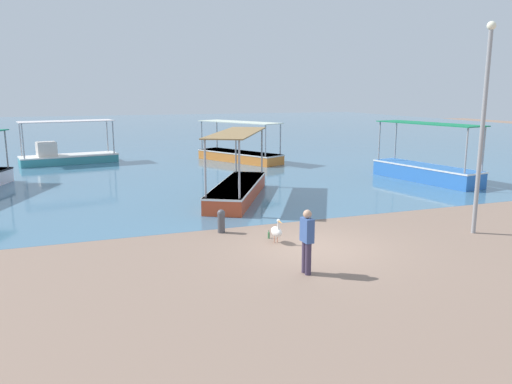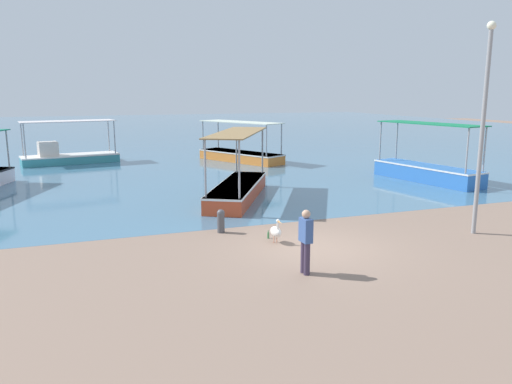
{
  "view_description": "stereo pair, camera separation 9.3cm",
  "coord_description": "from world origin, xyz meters",
  "px_view_note": "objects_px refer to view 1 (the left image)",
  "views": [
    {
      "loc": [
        -6.59,
        -12.92,
        4.59
      ],
      "look_at": [
        -0.24,
        4.52,
        0.88
      ],
      "focal_mm": 35.0,
      "sensor_mm": 36.0,
      "label": 1
    },
    {
      "loc": [
        -6.5,
        -12.96,
        4.59
      ],
      "look_at": [
        -0.24,
        4.52,
        0.88
      ],
      "focal_mm": 35.0,
      "sensor_mm": 36.0,
      "label": 2
    }
  ],
  "objects_px": {
    "fishing_boat_outer": "(238,187)",
    "fisherman_standing": "(307,240)",
    "pelican": "(276,231)",
    "mooring_bollard": "(221,220)",
    "fishing_boat_near_right": "(239,154)",
    "fishing_boat_far_right": "(426,170)",
    "glass_bottle": "(269,235)",
    "fishing_boat_center": "(66,155)",
    "lamp_post": "(483,120)"
  },
  "relations": [
    {
      "from": "fishing_boat_outer",
      "to": "glass_bottle",
      "type": "height_order",
      "value": "fishing_boat_outer"
    },
    {
      "from": "fishing_boat_outer",
      "to": "fisherman_standing",
      "type": "relative_size",
      "value": 3.93
    },
    {
      "from": "fishing_boat_center",
      "to": "glass_bottle",
      "type": "xyz_separation_m",
      "value": [
        6.24,
        -20.49,
        -0.47
      ]
    },
    {
      "from": "glass_bottle",
      "to": "fishing_boat_center",
      "type": "bearing_deg",
      "value": 106.94
    },
    {
      "from": "fishing_boat_outer",
      "to": "fisherman_standing",
      "type": "bearing_deg",
      "value": -97.12
    },
    {
      "from": "fishing_boat_far_right",
      "to": "pelican",
      "type": "relative_size",
      "value": 7.95
    },
    {
      "from": "mooring_bollard",
      "to": "glass_bottle",
      "type": "height_order",
      "value": "mooring_bollard"
    },
    {
      "from": "fishing_boat_center",
      "to": "fisherman_standing",
      "type": "distance_m",
      "value": 24.5
    },
    {
      "from": "pelican",
      "to": "glass_bottle",
      "type": "xyz_separation_m",
      "value": [
        -0.05,
        0.53,
        -0.27
      ]
    },
    {
      "from": "fishing_boat_center",
      "to": "pelican",
      "type": "relative_size",
      "value": 7.81
    },
    {
      "from": "fishing_boat_near_right",
      "to": "pelican",
      "type": "xyz_separation_m",
      "value": [
        -4.73,
        -18.09,
        -0.14
      ]
    },
    {
      "from": "fishing_boat_far_right",
      "to": "glass_bottle",
      "type": "distance_m",
      "value": 13.57
    },
    {
      "from": "fishing_boat_near_right",
      "to": "fishing_boat_far_right",
      "type": "distance_m",
      "value": 12.59
    },
    {
      "from": "fishing_boat_far_right",
      "to": "fishing_boat_outer",
      "type": "height_order",
      "value": "fishing_boat_far_right"
    },
    {
      "from": "fishing_boat_far_right",
      "to": "mooring_bollard",
      "type": "relative_size",
      "value": 8.06
    },
    {
      "from": "fishing_boat_far_right",
      "to": "pelican",
      "type": "height_order",
      "value": "fishing_boat_far_right"
    },
    {
      "from": "fishing_boat_near_right",
      "to": "fishing_boat_outer",
      "type": "distance_m",
      "value": 12.08
    },
    {
      "from": "fishing_boat_outer",
      "to": "pelican",
      "type": "relative_size",
      "value": 8.26
    },
    {
      "from": "fishing_boat_far_right",
      "to": "glass_bottle",
      "type": "relative_size",
      "value": 23.65
    },
    {
      "from": "fisherman_standing",
      "to": "glass_bottle",
      "type": "xyz_separation_m",
      "value": [
        0.24,
        3.26,
        -0.8
      ]
    },
    {
      "from": "fishing_boat_outer",
      "to": "mooring_bollard",
      "type": "bearing_deg",
      "value": -113.7
    },
    {
      "from": "lamp_post",
      "to": "glass_bottle",
      "type": "distance_m",
      "value": 7.76
    },
    {
      "from": "fishing_boat_center",
      "to": "fishing_boat_far_right",
      "type": "relative_size",
      "value": 0.98
    },
    {
      "from": "fishing_boat_far_right",
      "to": "fishing_boat_center",
      "type": "bearing_deg",
      "value": 142.94
    },
    {
      "from": "fishing_boat_outer",
      "to": "mooring_bollard",
      "type": "height_order",
      "value": "fishing_boat_outer"
    },
    {
      "from": "pelican",
      "to": "mooring_bollard",
      "type": "height_order",
      "value": "pelican"
    },
    {
      "from": "fishing_boat_near_right",
      "to": "fishing_boat_center",
      "type": "xyz_separation_m",
      "value": [
        -11.02,
        2.93,
        0.06
      ]
    },
    {
      "from": "fishing_boat_outer",
      "to": "mooring_bollard",
      "type": "xyz_separation_m",
      "value": [
        -2.16,
        -4.93,
        -0.12
      ]
    },
    {
      "from": "fishing_boat_outer",
      "to": "fisherman_standing",
      "type": "xyz_separation_m",
      "value": [
        -1.17,
        -9.38,
        0.36
      ]
    },
    {
      "from": "fishing_boat_near_right",
      "to": "fishing_boat_center",
      "type": "distance_m",
      "value": 11.4
    },
    {
      "from": "fishing_boat_near_right",
      "to": "fishing_boat_far_right",
      "type": "xyz_separation_m",
      "value": [
        6.85,
        -10.56,
        0.08
      ]
    },
    {
      "from": "pelican",
      "to": "mooring_bollard",
      "type": "distance_m",
      "value": 2.14
    },
    {
      "from": "fishing_boat_near_right",
      "to": "fishing_boat_outer",
      "type": "xyz_separation_m",
      "value": [
        -3.84,
        -11.45,
        0.03
      ]
    },
    {
      "from": "lamp_post",
      "to": "fishing_boat_center",
      "type": "bearing_deg",
      "value": 120.09
    },
    {
      "from": "fishing_boat_center",
      "to": "glass_bottle",
      "type": "height_order",
      "value": "fishing_boat_center"
    },
    {
      "from": "fishing_boat_near_right",
      "to": "pelican",
      "type": "relative_size",
      "value": 8.19
    },
    {
      "from": "pelican",
      "to": "glass_bottle",
      "type": "bearing_deg",
      "value": 95.14
    },
    {
      "from": "fishing_boat_near_right",
      "to": "pelican",
      "type": "bearing_deg",
      "value": -104.64
    },
    {
      "from": "fishing_boat_far_right",
      "to": "lamp_post",
      "type": "height_order",
      "value": "lamp_post"
    },
    {
      "from": "lamp_post",
      "to": "mooring_bollard",
      "type": "distance_m",
      "value": 9.03
    },
    {
      "from": "fishing_boat_outer",
      "to": "lamp_post",
      "type": "xyz_separation_m",
      "value": [
        5.71,
        -7.85,
        3.2
      ]
    },
    {
      "from": "mooring_bollard",
      "to": "fishing_boat_far_right",
      "type": "bearing_deg",
      "value": 24.36
    },
    {
      "from": "fishing_boat_far_right",
      "to": "mooring_bollard",
      "type": "bearing_deg",
      "value": -155.64
    },
    {
      "from": "fishing_boat_near_right",
      "to": "fishing_boat_center",
      "type": "bearing_deg",
      "value": 165.12
    },
    {
      "from": "fisherman_standing",
      "to": "fishing_boat_outer",
      "type": "bearing_deg",
      "value": 82.88
    },
    {
      "from": "lamp_post",
      "to": "fishing_boat_near_right",
      "type": "bearing_deg",
      "value": 95.51
    },
    {
      "from": "fishing_boat_far_right",
      "to": "fishing_boat_outer",
      "type": "bearing_deg",
      "value": -175.25
    },
    {
      "from": "fishing_boat_near_right",
      "to": "mooring_bollard",
      "type": "height_order",
      "value": "fishing_boat_near_right"
    },
    {
      "from": "pelican",
      "to": "mooring_bollard",
      "type": "relative_size",
      "value": 1.01
    },
    {
      "from": "fishing_boat_far_right",
      "to": "mooring_bollard",
      "type": "height_order",
      "value": "fishing_boat_far_right"
    }
  ]
}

